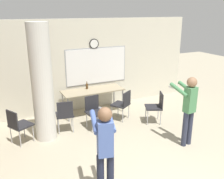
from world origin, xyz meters
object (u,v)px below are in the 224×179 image
Objects in this scene: person_playing_front at (105,147)px; person_playing_side at (189,106)px; chair_table_right at (123,103)px; chair_table_front at (94,110)px; chair_mid_room at (156,105)px; chair_near_pillar at (18,124)px; bottle_on_table at (87,86)px; folding_table at (93,91)px; chair_table_left at (65,113)px.

person_playing_front is 2.55m from person_playing_side.
chair_table_front is at bearing -172.35° from chair_table_right.
chair_mid_room is at bearing 86.71° from person_playing_side.
chair_near_pillar is at bearing -177.13° from chair_table_right.
bottle_on_table is 0.14× the size of person_playing_front.
chair_near_pillar is (-2.26, -0.98, -0.18)m from folding_table.
chair_mid_room is 0.53× the size of person_playing_side.
bottle_on_table is 0.26× the size of chair_table_front.
folding_table is at bearing 23.48° from chair_near_pillar.
folding_table is 2.12× the size of chair_near_pillar.
chair_mid_room is at bearing -12.46° from chair_table_left.
chair_table_left is at bearing -142.44° from folding_table.
folding_table is 1.94m from chair_mid_room.
bottle_on_table is at bearing 115.59° from person_playing_side.
bottle_on_table is at bearing 78.77° from chair_table_front.
person_playing_front is at bearing -123.40° from chair_table_right.
folding_table is at bearing 37.56° from chair_table_left.
person_playing_side reaches higher than chair_mid_room.
chair_near_pillar is at bearing 173.39° from chair_mid_room.
folding_table is 2.47m from chair_near_pillar.
chair_near_pillar reaches higher than folding_table.
chair_table_front and chair_table_left have the same top height.
person_playing_side reaches higher than folding_table.
folding_table is at bearing -54.00° from bottle_on_table.
person_playing_front is at bearing -140.13° from chair_mid_room.
chair_table_right is (0.58, -0.84, -0.18)m from folding_table.
chair_table_left is 0.53× the size of person_playing_front.
chair_near_pillar is 2.84m from chair_table_right.
bottle_on_table is at bearing 124.71° from chair_table_right.
person_playing_side is at bearing -64.41° from bottle_on_table.
chair_table_right is 0.94m from chair_mid_room.
bottle_on_table reaches higher than folding_table.
folding_table is 1.04m from chair_table_front.
person_playing_side reaches higher than bottle_on_table.
chair_table_right is at bearing 143.57° from chair_mid_room.
chair_table_left is (1.14, 0.12, 0.00)m from chair_near_pillar.
chair_near_pillar is 2.77m from person_playing_front.
chair_table_front is 1.91m from chair_near_pillar.
person_playing_front reaches higher than folding_table.
chair_table_front is at bearing -101.23° from bottle_on_table.
bottle_on_table reaches higher than chair_near_pillar.
person_playing_front is (1.09, -2.51, 0.46)m from chair_near_pillar.
chair_mid_room is at bearing -6.61° from chair_near_pillar.
person_playing_side reaches higher than chair_table_front.
person_playing_front reaches higher than bottle_on_table.
chair_table_left is (-0.77, 0.11, 0.00)m from chair_table_front.
chair_table_front is at bearing 132.54° from person_playing_side.
chair_table_right is (0.92, 0.12, 0.00)m from chair_table_front.
chair_near_pillar is at bearing -156.52° from folding_table.
bottle_on_table is 1.46m from chair_table_left.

